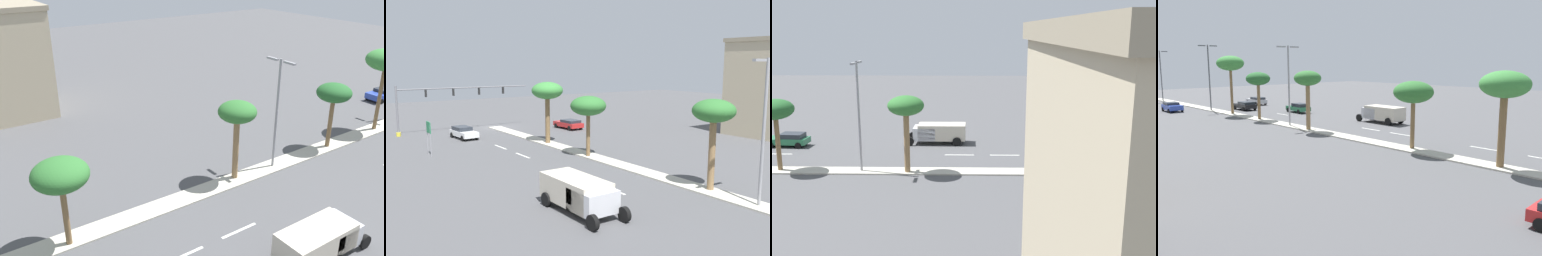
# 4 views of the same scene
# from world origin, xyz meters

# --- Properties ---
(ground_plane) EXTENTS (160.00, 160.00, 0.00)m
(ground_plane) POSITION_xyz_m (0.00, 33.92, 0.00)
(ground_plane) COLOR #4C4C4F
(median_curb) EXTENTS (1.80, 87.23, 0.12)m
(median_curb) POSITION_xyz_m (0.00, 43.61, 0.06)
(median_curb) COLOR #B7B2A3
(median_curb) RESTS_ON ground
(lane_stripe_front) EXTENTS (0.20, 2.80, 0.01)m
(lane_stripe_front) POSITION_xyz_m (5.20, 18.54, 0.01)
(lane_stripe_front) COLOR silver
(lane_stripe_front) RESTS_ON ground
(lane_stripe_inboard) EXTENTS (0.20, 2.80, 0.01)m
(lane_stripe_inboard) POSITION_xyz_m (5.20, 27.94, 0.01)
(lane_stripe_inboard) COLOR silver
(lane_stripe_inboard) RESTS_ON ground
(lane_stripe_center) EXTENTS (0.20, 2.80, 0.01)m
(lane_stripe_center) POSITION_xyz_m (5.20, 32.26, 0.01)
(lane_stripe_center) COLOR silver
(lane_stripe_center) RESTS_ON ground
(lane_stripe_rear) EXTENTS (0.20, 2.80, 0.01)m
(lane_stripe_rear) POSITION_xyz_m (5.20, 49.72, 0.01)
(lane_stripe_rear) COLOR silver
(lane_stripe_rear) RESTS_ON ground
(palm_tree_right) EXTENTS (3.44, 3.44, 6.75)m
(palm_tree_right) POSITION_xyz_m (0.02, 14.63, 5.73)
(palm_tree_right) COLOR brown
(palm_tree_right) RESTS_ON median_curb
(palm_tree_far) EXTENTS (3.39, 3.39, 5.74)m
(palm_tree_far) POSITION_xyz_m (0.33, 22.67, 4.86)
(palm_tree_far) COLOR brown
(palm_tree_far) RESTS_ON median_curb
(palm_tree_front) EXTENTS (2.96, 2.96, 6.39)m
(palm_tree_front) POSITION_xyz_m (-0.29, 36.42, 5.47)
(palm_tree_front) COLOR olive
(palm_tree_front) RESTS_ON median_curb
(palm_tree_outboard) EXTENTS (3.06, 3.06, 6.02)m
(palm_tree_outboard) POSITION_xyz_m (0.05, 47.27, 5.17)
(palm_tree_outboard) COLOR brown
(palm_tree_outboard) RESTS_ON median_curb
(palm_tree_left) EXTENTS (3.78, 3.78, 8.15)m
(palm_tree_left) POSITION_xyz_m (0.02, 54.59, 7.12)
(palm_tree_left) COLOR brown
(palm_tree_left) RESTS_ON median_curb
(street_lamp_center) EXTENTS (2.90, 0.24, 9.13)m
(street_lamp_center) POSITION_xyz_m (-0.03, 40.34, 5.52)
(street_lamp_center) COLOR gray
(street_lamp_center) RESTS_ON median_curb
(street_lamp_outboard) EXTENTS (2.90, 0.24, 9.83)m
(street_lamp_outboard) POSITION_xyz_m (-0.27, 61.02, 5.88)
(street_lamp_outboard) COLOR #515459
(street_lamp_outboard) RESTS_ON median_curb
(street_lamp_leading) EXTENTS (2.90, 0.24, 9.37)m
(street_lamp_leading) POSITION_xyz_m (-0.26, 82.42, 5.64)
(street_lamp_leading) COLOR #515459
(street_lamp_leading) RESTS_ON median_curb
(sedan_silver_mid) EXTENTS (2.14, 4.63, 1.33)m
(sedan_silver_mid) POSITION_xyz_m (9.28, 63.76, 0.73)
(sedan_silver_mid) COLOR #B2B2B7
(sedan_silver_mid) RESTS_ON ground
(sedan_black_left) EXTENTS (2.19, 4.20, 1.31)m
(sedan_black_left) POSITION_xyz_m (3.94, 58.10, 0.72)
(sedan_black_left) COLOR black
(sedan_black_left) RESTS_ON ground
(sedan_blue_near) EXTENTS (2.22, 4.06, 1.37)m
(sedan_blue_near) POSITION_xyz_m (-5.09, 63.81, 0.75)
(sedan_blue_near) COLOR #2D47AD
(sedan_blue_near) RESTS_ON ground
(sedan_green_outboard) EXTENTS (2.12, 4.20, 1.38)m
(sedan_green_outboard) POSITION_xyz_m (8.11, 49.75, 0.74)
(sedan_green_outboard) COLOR #287047
(sedan_green_outboard) RESTS_ON ground
(box_truck) EXTENTS (2.52, 6.17, 2.06)m
(box_truck) POSITION_xyz_m (9.70, 34.71, 1.19)
(box_truck) COLOR silver
(box_truck) RESTS_ON ground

